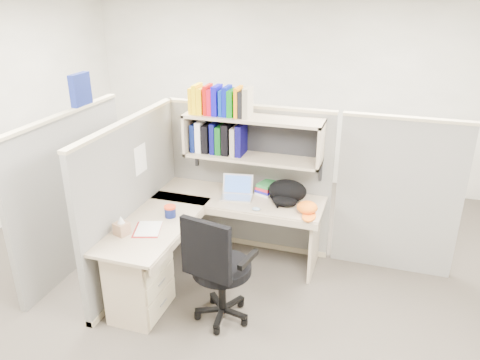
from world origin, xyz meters
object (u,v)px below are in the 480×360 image
(laptop, at_px, (236,188))
(snack_canister, at_px, (170,211))
(desk, at_px, (168,258))
(task_chair, at_px, (219,285))
(backpack, at_px, (286,193))

(laptop, relative_size, snack_canister, 2.81)
(desk, height_order, task_chair, task_chair)
(desk, bearing_deg, laptop, 65.28)
(task_chair, bearing_deg, desk, 162.62)
(desk, bearing_deg, backpack, 44.16)
(laptop, height_order, task_chair, task_chair)
(snack_canister, distance_m, task_chair, 0.87)
(laptop, height_order, backpack, backpack)
(desk, relative_size, laptop, 5.55)
(snack_canister, bearing_deg, backpack, 32.62)
(snack_canister, relative_size, task_chair, 0.10)
(desk, distance_m, backpack, 1.32)
(desk, distance_m, laptop, 1.00)
(desk, bearing_deg, task_chair, -17.38)
(desk, xyz_separation_m, laptop, (0.38, 0.83, 0.40))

